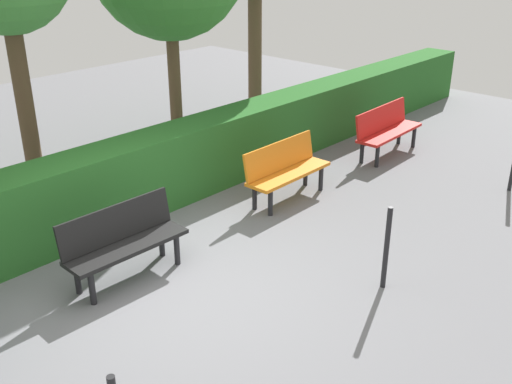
{
  "coord_description": "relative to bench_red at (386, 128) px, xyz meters",
  "views": [
    {
      "loc": [
        3.58,
        4.56,
        3.74
      ],
      "look_at": [
        -1.67,
        -0.28,
        0.55
      ],
      "focal_mm": 41.67,
      "sensor_mm": 36.0,
      "label": 1
    }
  ],
  "objects": [
    {
      "name": "hedge_row",
      "position": [
        4.14,
        -1.31,
        0.06
      ],
      "size": [
        17.32,
        0.69,
        1.08
      ],
      "primitive_type": "cube",
      "color": "#266023",
      "rests_on": "ground_plane"
    },
    {
      "name": "bench_black",
      "position": [
        5.62,
        -0.04,
        -0.0
      ],
      "size": [
        1.48,
        0.49,
        0.86
      ],
      "rotation": [
        0.0,
        0.0,
        -0.03
      ],
      "color": "black",
      "rests_on": "ground_plane"
    },
    {
      "name": "bench_red",
      "position": [
        0.0,
        0.0,
        0.0
      ],
      "size": [
        1.64,
        0.51,
        0.86
      ],
      "rotation": [
        0.0,
        0.0,
        0.03
      ],
      "color": "red",
      "rests_on": "ground_plane"
    },
    {
      "name": "ground_plane",
      "position": [
        5.4,
        0.56,
        -0.48
      ],
      "size": [
        21.32,
        21.32,
        0.0
      ],
      "primitive_type": "plane",
      "color": "slate"
    },
    {
      "name": "railing_post_mid",
      "position": [
        3.78,
        2.3,
        0.02
      ],
      "size": [
        0.06,
        0.06,
        1.0
      ],
      "primitive_type": "cylinder",
      "color": "black",
      "rests_on": "ground_plane"
    },
    {
      "name": "bench_orange",
      "position": [
        2.68,
        -0.09,
        -0.0
      ],
      "size": [
        1.5,
        0.47,
        0.86
      ],
      "rotation": [
        0.0,
        0.0,
        0.01
      ],
      "color": "orange",
      "rests_on": "ground_plane"
    }
  ]
}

